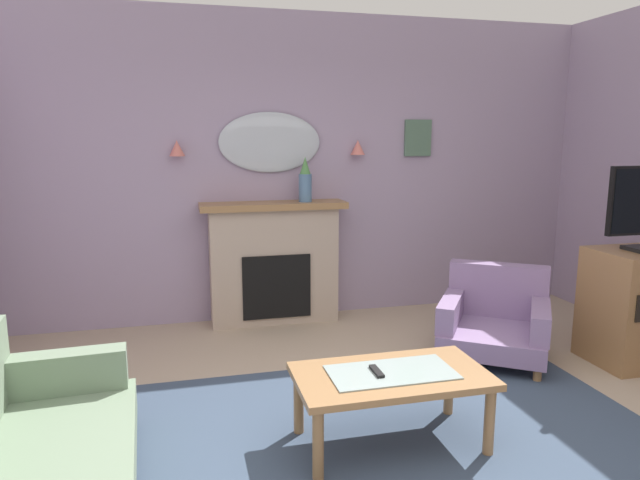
{
  "coord_description": "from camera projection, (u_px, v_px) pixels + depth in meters",
  "views": [
    {
      "loc": [
        -1.18,
        -2.57,
        1.76
      ],
      "look_at": [
        -0.14,
        1.57,
        0.98
      ],
      "focal_mm": 31.54,
      "sensor_mm": 36.0,
      "label": 1
    }
  ],
  "objects": [
    {
      "name": "armchair_in_corner",
      "position": [
        495.0,
        319.0,
        4.56
      ],
      "size": [
        1.13,
        1.13,
        0.71
      ],
      "color": "gray",
      "rests_on": "ground"
    },
    {
      "name": "wall_sconce_left",
      "position": [
        177.0,
        148.0,
        5.03
      ],
      "size": [
        0.14,
        0.14,
        0.14
      ],
      "primitive_type": "cone",
      "color": "#D17066"
    },
    {
      "name": "fireplace",
      "position": [
        274.0,
        264.0,
        5.34
      ],
      "size": [
        1.36,
        0.36,
        1.16
      ],
      "color": "tan",
      "rests_on": "ground"
    },
    {
      "name": "wall_mirror",
      "position": [
        270.0,
        142.0,
        5.27
      ],
      "size": [
        0.96,
        0.06,
        0.56
      ],
      "primitive_type": "ellipsoid",
      "color": "#B2BCC6"
    },
    {
      "name": "wall_back",
      "position": [
        303.0,
        169.0,
        5.47
      ],
      "size": [
        6.73,
        0.1,
        2.91
      ],
      "primitive_type": "cube",
      "color": "#9E8CA8",
      "rests_on": "ground"
    },
    {
      "name": "patterned_rug",
      "position": [
        402.0,
        446.0,
        3.24
      ],
      "size": [
        3.2,
        2.4,
        0.01
      ],
      "primitive_type": "cube",
      "color": "#38475B",
      "rests_on": "ground"
    },
    {
      "name": "mantel_vase_left",
      "position": [
        305.0,
        181.0,
        5.24
      ],
      "size": [
        0.12,
        0.12,
        0.42
      ],
      "color": "#4C7093",
      "rests_on": "fireplace"
    },
    {
      "name": "tv_remote",
      "position": [
        377.0,
        372.0,
        3.17
      ],
      "size": [
        0.04,
        0.16,
        0.02
      ],
      "primitive_type": "cube",
      "color": "black",
      "rests_on": "coffee_table"
    },
    {
      "name": "wall_sconce_right",
      "position": [
        358.0,
        147.0,
        5.43
      ],
      "size": [
        0.14,
        0.14,
        0.14
      ],
      "primitive_type": "cone",
      "color": "#D17066"
    },
    {
      "name": "coffee_table",
      "position": [
        391.0,
        382.0,
        3.2
      ],
      "size": [
        1.1,
        0.6,
        0.45
      ],
      "color": "olive",
      "rests_on": "ground"
    },
    {
      "name": "floor",
      "position": [
        416.0,
        474.0,
        3.06
      ],
      "size": [
        6.73,
        6.53,
        0.1
      ],
      "primitive_type": "cube",
      "color": "tan",
      "rests_on": "ground"
    },
    {
      "name": "framed_picture",
      "position": [
        418.0,
        138.0,
        5.63
      ],
      "size": [
        0.28,
        0.03,
        0.36
      ],
      "primitive_type": "cube",
      "color": "#4C6B56"
    },
    {
      "name": "floral_couch",
      "position": [
        10.0,
        460.0,
        2.54
      ],
      "size": [
        0.96,
        1.76,
        0.76
      ],
      "color": "gray",
      "rests_on": "ground"
    }
  ]
}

